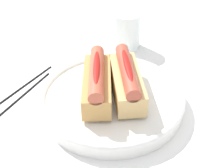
# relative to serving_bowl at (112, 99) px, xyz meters

# --- Properties ---
(ground_plane) EXTENTS (2.40, 2.40, 0.00)m
(ground_plane) POSITION_rel_serving_bowl_xyz_m (-0.02, 0.00, -0.02)
(ground_plane) COLOR white
(serving_bowl) EXTENTS (0.27, 0.27, 0.03)m
(serving_bowl) POSITION_rel_serving_bowl_xyz_m (0.00, 0.00, 0.00)
(serving_bowl) COLOR white
(serving_bowl) RESTS_ON ground_plane
(hotdog_front) EXTENTS (0.16, 0.08, 0.06)m
(hotdog_front) POSITION_rel_serving_bowl_xyz_m (0.01, -0.03, 0.04)
(hotdog_front) COLOR tan
(hotdog_front) RESTS_ON serving_bowl
(hotdog_back) EXTENTS (0.16, 0.09, 0.06)m
(hotdog_back) POSITION_rel_serving_bowl_xyz_m (-0.01, 0.03, 0.04)
(hotdog_back) COLOR #DBB270
(hotdog_back) RESTS_ON serving_bowl
(water_glass) EXTENTS (0.07, 0.07, 0.09)m
(water_glass) POSITION_rel_serving_bowl_xyz_m (-0.23, -0.00, 0.03)
(water_glass) COLOR white
(water_glass) RESTS_ON ground_plane
(chopstick_near) EXTENTS (0.21, 0.07, 0.01)m
(chopstick_near) POSITION_rel_serving_bowl_xyz_m (0.02, -0.19, -0.01)
(chopstick_near) COLOR black
(chopstick_near) RESTS_ON ground_plane
(chopstick_far) EXTENTS (0.21, 0.09, 0.01)m
(chopstick_far) POSITION_rel_serving_bowl_xyz_m (-0.01, -0.20, -0.01)
(chopstick_far) COLOR black
(chopstick_far) RESTS_ON ground_plane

